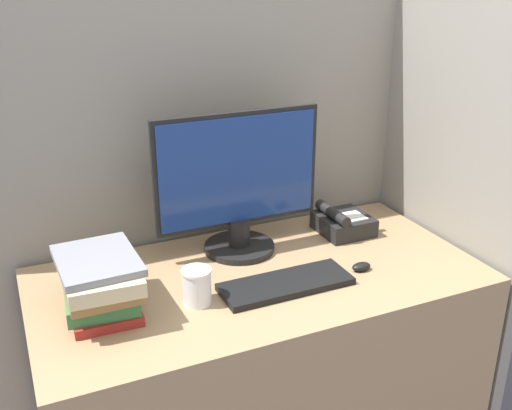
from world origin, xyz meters
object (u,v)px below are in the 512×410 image
object	(u,v)px
monitor	(238,188)
mouse	(361,267)
book_stack	(100,282)
coffee_cup	(197,286)
desk_telephone	(342,223)
keyboard	(286,284)

from	to	relation	value
monitor	mouse	xyz separation A→B (m)	(0.29, -0.29, -0.20)
monitor	book_stack	world-z (taller)	monitor
coffee_cup	desk_telephone	bearing A→B (deg)	21.10
keyboard	coffee_cup	size ratio (longest dim) A/B	3.74
coffee_cup	mouse	bearing A→B (deg)	-2.92
monitor	keyboard	distance (m)	0.35
mouse	coffee_cup	world-z (taller)	coffee_cup
keyboard	book_stack	distance (m)	0.53
desk_telephone	mouse	bearing A→B (deg)	-109.76
monitor	keyboard	xyz separation A→B (m)	(0.03, -0.28, -0.21)
mouse	coffee_cup	distance (m)	0.52
keyboard	coffee_cup	xyz separation A→B (m)	(-0.26, 0.02, 0.04)
desk_telephone	monitor	bearing A→B (deg)	176.70
coffee_cup	desk_telephone	size ratio (longest dim) A/B	0.58
mouse	coffee_cup	bearing A→B (deg)	177.08
book_stack	monitor	bearing A→B (deg)	21.55
desk_telephone	coffee_cup	bearing A→B (deg)	-158.90
monitor	book_stack	xyz separation A→B (m)	(-0.48, -0.19, -0.13)
mouse	book_stack	size ratio (longest dim) A/B	0.21
monitor	desk_telephone	distance (m)	0.42
coffee_cup	desk_telephone	distance (m)	0.66
monitor	coffee_cup	size ratio (longest dim) A/B	5.24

